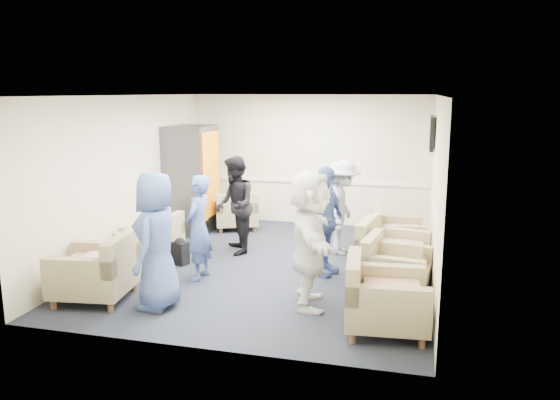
% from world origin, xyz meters
% --- Properties ---
extents(floor, '(6.00, 6.00, 0.00)m').
position_xyz_m(floor, '(0.00, 0.00, 0.00)').
color(floor, black).
rests_on(floor, ground).
extents(ceiling, '(6.00, 6.00, 0.00)m').
position_xyz_m(ceiling, '(0.00, 0.00, 2.70)').
color(ceiling, silver).
rests_on(ceiling, back_wall).
extents(back_wall, '(5.00, 0.02, 2.70)m').
position_xyz_m(back_wall, '(0.00, 3.00, 1.35)').
color(back_wall, beige).
rests_on(back_wall, floor).
extents(front_wall, '(5.00, 0.02, 2.70)m').
position_xyz_m(front_wall, '(0.00, -3.00, 1.35)').
color(front_wall, beige).
rests_on(front_wall, floor).
extents(left_wall, '(0.02, 6.00, 2.70)m').
position_xyz_m(left_wall, '(-2.50, 0.00, 1.35)').
color(left_wall, beige).
rests_on(left_wall, floor).
extents(right_wall, '(0.02, 6.00, 2.70)m').
position_xyz_m(right_wall, '(2.50, 0.00, 1.35)').
color(right_wall, beige).
rests_on(right_wall, floor).
extents(chair_rail, '(4.98, 0.04, 0.06)m').
position_xyz_m(chair_rail, '(0.00, 2.98, 0.90)').
color(chair_rail, silver).
rests_on(chair_rail, back_wall).
extents(tv, '(0.10, 1.00, 0.58)m').
position_xyz_m(tv, '(2.44, 1.80, 2.05)').
color(tv, black).
rests_on(tv, right_wall).
extents(armchair_left_near, '(1.06, 1.06, 0.76)m').
position_xyz_m(armchair_left_near, '(-1.84, -2.00, 0.38)').
color(armchair_left_near, '#8B7C5A').
rests_on(armchair_left_near, floor).
extents(armchair_left_mid, '(0.86, 0.86, 0.62)m').
position_xyz_m(armchair_left_mid, '(-1.98, -1.05, 0.31)').
color(armchair_left_mid, '#8B7C5A').
rests_on(armchair_left_mid, floor).
extents(armchair_left_far, '(0.82, 0.82, 0.64)m').
position_xyz_m(armchair_left_far, '(-1.96, -0.10, 0.32)').
color(armchair_left_far, '#8B7C5A').
rests_on(armchair_left_far, floor).
extents(armchair_right_near, '(1.01, 1.01, 0.75)m').
position_xyz_m(armchair_right_near, '(1.89, -2.05, 0.37)').
color(armchair_right_near, '#8B7C5A').
rests_on(armchair_right_near, floor).
extents(armchair_right_midnear, '(0.97, 0.97, 0.69)m').
position_xyz_m(armchair_right_midnear, '(1.96, -0.80, 0.34)').
color(armchair_right_midnear, '#8B7C5A').
rests_on(armchair_right_midnear, floor).
extents(armchair_right_midfar, '(1.08, 1.08, 0.76)m').
position_xyz_m(armchair_right_midfar, '(1.88, -0.21, 0.38)').
color(armchair_right_midfar, '#8B7C5A').
rests_on(armchair_right_midfar, floor).
extents(armchair_right_far, '(0.96, 0.96, 0.69)m').
position_xyz_m(armchair_right_far, '(1.90, 0.97, 0.35)').
color(armchair_right_far, '#8B7C5A').
rests_on(armchair_right_far, floor).
extents(armchair_corner, '(1.09, 1.09, 0.66)m').
position_xyz_m(armchair_corner, '(-1.30, 2.11, 0.33)').
color(armchair_corner, '#8B7C5A').
rests_on(armchair_corner, floor).
extents(vending_machine, '(0.85, 1.00, 2.11)m').
position_xyz_m(vending_machine, '(-2.09, 1.73, 1.06)').
color(vending_machine, '#49484F').
rests_on(vending_machine, floor).
extents(backpack, '(0.31, 0.27, 0.44)m').
position_xyz_m(backpack, '(-1.44, -0.31, 0.23)').
color(backpack, black).
rests_on(backpack, floor).
extents(pillow, '(0.40, 0.47, 0.12)m').
position_xyz_m(pillow, '(-1.86, -2.00, 0.56)').
color(pillow, beige).
rests_on(pillow, armchair_left_near).
extents(person_front_left, '(0.62, 0.90, 1.78)m').
position_xyz_m(person_front_left, '(-0.96, -2.02, 0.89)').
color(person_front_left, '#3F5698').
rests_on(person_front_left, floor).
extents(person_mid_left, '(0.38, 0.58, 1.57)m').
position_xyz_m(person_mid_left, '(-0.87, -0.88, 0.79)').
color(person_mid_left, '#3F5698').
rests_on(person_mid_left, floor).
extents(person_back_left, '(0.93, 1.01, 1.69)m').
position_xyz_m(person_back_left, '(-0.78, 0.53, 0.84)').
color(person_back_left, black).
rests_on(person_back_left, floor).
extents(person_back_right, '(0.62, 1.06, 1.62)m').
position_xyz_m(person_back_right, '(1.01, 0.95, 0.81)').
color(person_back_right, beige).
rests_on(person_back_right, floor).
extents(person_mid_right, '(0.75, 1.06, 1.68)m').
position_xyz_m(person_mid_right, '(0.90, -0.22, 0.84)').
color(person_mid_right, '#3F5698').
rests_on(person_mid_right, floor).
extents(person_front_right, '(0.86, 1.73, 1.79)m').
position_xyz_m(person_front_right, '(0.94, -1.51, 0.90)').
color(person_front_right, white).
rests_on(person_front_right, floor).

